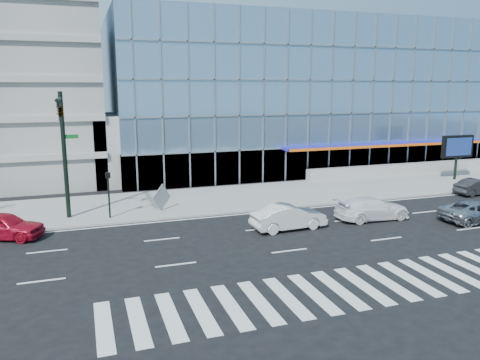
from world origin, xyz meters
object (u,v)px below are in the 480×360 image
(traffic_signal, at_px, (61,126))
(silver_suv, at_px, (476,211))
(white_sedan, at_px, (288,217))
(ped_signal_post, at_px, (108,188))
(dark_sedan, at_px, (477,187))
(marquee_sign, at_px, (457,147))
(tilted_panel, at_px, (162,197))
(white_suv, at_px, (372,209))
(red_sedan, at_px, (3,226))

(traffic_signal, xyz_separation_m, silver_suv, (24.54, -7.42, -5.50))
(silver_suv, height_order, white_sedan, white_sedan)
(traffic_signal, height_order, silver_suv, traffic_signal)
(ped_signal_post, distance_m, dark_sedan, 28.15)
(marquee_sign, xyz_separation_m, tilted_panel, (-27.02, -2.26, -2.01))
(white_suv, relative_size, dark_sedan, 1.28)
(ped_signal_post, distance_m, white_sedan, 11.51)
(tilted_panel, bearing_deg, silver_suv, -64.53)
(ped_signal_post, height_order, white_sedan, ped_signal_post)
(red_sedan, bearing_deg, ped_signal_post, -49.23)
(ped_signal_post, xyz_separation_m, dark_sedan, (28.04, -1.94, -1.50))
(tilted_panel, bearing_deg, ped_signal_post, 153.14)
(white_suv, distance_m, tilted_panel, 13.95)
(white_sedan, relative_size, tilted_panel, 3.52)
(white_sedan, distance_m, dark_sedan, 18.34)
(ped_signal_post, relative_size, silver_suv, 0.62)
(white_suv, height_order, red_sedan, red_sedan)
(traffic_signal, distance_m, red_sedan, 6.58)
(red_sedan, distance_m, tilted_panel, 9.79)
(tilted_panel, bearing_deg, dark_sedan, -46.07)
(marquee_sign, bearing_deg, white_sedan, -157.45)
(traffic_signal, distance_m, ped_signal_post, 4.75)
(traffic_signal, relative_size, ped_signal_post, 2.67)
(traffic_signal, xyz_separation_m, dark_sedan, (30.54, -1.57, -5.53))
(silver_suv, bearing_deg, white_suv, 65.50)
(red_sedan, bearing_deg, marquee_sign, -59.33)
(silver_suv, bearing_deg, marquee_sign, -39.61)
(silver_suv, bearing_deg, tilted_panel, 63.53)
(marquee_sign, height_order, white_suv, marquee_sign)
(white_sedan, distance_m, tilted_panel, 9.06)
(ped_signal_post, height_order, dark_sedan, ped_signal_post)
(white_sedan, bearing_deg, ped_signal_post, 57.84)
(white_sedan, bearing_deg, silver_suv, -104.76)
(ped_signal_post, relative_size, white_suv, 0.61)
(dark_sedan, bearing_deg, marquee_sign, -30.18)
(white_suv, height_order, dark_sedan, white_suv)
(ped_signal_post, relative_size, marquee_sign, 0.75)
(white_suv, xyz_separation_m, tilted_panel, (-12.56, 6.06, 0.34))
(marquee_sign, relative_size, tilted_panel, 3.08)
(silver_suv, xyz_separation_m, dark_sedan, (6.00, 5.85, -0.03))
(silver_suv, xyz_separation_m, white_sedan, (-12.00, 2.35, 0.08))
(white_sedan, height_order, red_sedan, red_sedan)
(ped_signal_post, bearing_deg, dark_sedan, -3.96)
(white_sedan, relative_size, dark_sedan, 1.18)
(tilted_panel, bearing_deg, traffic_signal, 151.35)
(silver_suv, relative_size, dark_sedan, 1.24)
(ped_signal_post, xyz_separation_m, tilted_panel, (3.48, 0.79, -1.08))
(silver_suv, distance_m, dark_sedan, 8.38)
(marquee_sign, xyz_separation_m, white_sedan, (-20.46, -8.49, -2.31))
(red_sedan, bearing_deg, traffic_signal, -42.98)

